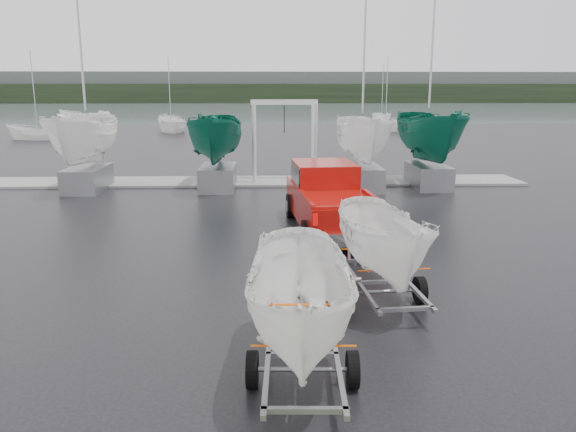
{
  "coord_description": "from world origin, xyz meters",
  "views": [
    {
      "loc": [
        2.21,
        -15.19,
        4.68
      ],
      "look_at": [
        2.77,
        0.01,
        1.2
      ],
      "focal_mm": 35.0,
      "sensor_mm": 36.0,
      "label": 1
    }
  ],
  "objects_px": {
    "pickup_truck": "(328,196)",
    "boat_hoist": "(284,129)",
    "trailer_parked": "(303,218)",
    "trailer_hitched": "(386,185)"
  },
  "relations": [
    {
      "from": "pickup_truck",
      "to": "boat_hoist",
      "type": "height_order",
      "value": "boat_hoist"
    },
    {
      "from": "pickup_truck",
      "to": "trailer_hitched",
      "type": "distance_m",
      "value": 6.95
    },
    {
      "from": "trailer_hitched",
      "to": "boat_hoist",
      "type": "height_order",
      "value": "trailer_hitched"
    },
    {
      "from": "trailer_parked",
      "to": "pickup_truck",
      "type": "bearing_deg",
      "value": 83.97
    },
    {
      "from": "trailer_hitched",
      "to": "boat_hoist",
      "type": "relative_size",
      "value": 1.18
    },
    {
      "from": "trailer_hitched",
      "to": "trailer_parked",
      "type": "xyz_separation_m",
      "value": [
        -2.01,
        -3.45,
        0.08
      ]
    },
    {
      "from": "trailer_hitched",
      "to": "boat_hoist",
      "type": "distance_m",
      "value": 16.49
    },
    {
      "from": "trailer_parked",
      "to": "boat_hoist",
      "type": "bearing_deg",
      "value": 91.4
    },
    {
      "from": "pickup_truck",
      "to": "trailer_parked",
      "type": "bearing_deg",
      "value": -102.72
    },
    {
      "from": "pickup_truck",
      "to": "trailer_hitched",
      "type": "height_order",
      "value": "trailer_hitched"
    }
  ]
}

